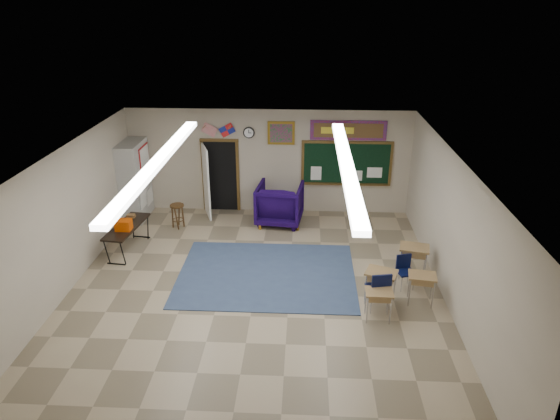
{
  "coord_description": "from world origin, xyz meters",
  "views": [
    {
      "loc": [
        1.01,
        -9.04,
        5.9
      ],
      "look_at": [
        0.47,
        1.5,
        1.31
      ],
      "focal_mm": 32.0,
      "sensor_mm": 36.0,
      "label": 1
    }
  ],
  "objects_px": {
    "wingback_armchair": "(280,204)",
    "student_desk_front_right": "(413,260)",
    "folding_table": "(128,237)",
    "student_desk_front_left": "(380,285)",
    "wooden_stool": "(178,216)"
  },
  "relations": [
    {
      "from": "wingback_armchair",
      "to": "folding_table",
      "type": "bearing_deg",
      "value": 33.89
    },
    {
      "from": "student_desk_front_right",
      "to": "folding_table",
      "type": "relative_size",
      "value": 0.45
    },
    {
      "from": "folding_table",
      "to": "wooden_stool",
      "type": "bearing_deg",
      "value": 63.77
    },
    {
      "from": "wingback_armchair",
      "to": "student_desk_front_left",
      "type": "xyz_separation_m",
      "value": [
        2.27,
        -3.85,
        -0.16
      ]
    },
    {
      "from": "student_desk_front_left",
      "to": "folding_table",
      "type": "xyz_separation_m",
      "value": [
        -5.93,
        1.98,
        -0.04
      ]
    },
    {
      "from": "wingback_armchair",
      "to": "student_desk_front_right",
      "type": "relative_size",
      "value": 1.63
    },
    {
      "from": "wingback_armchair",
      "to": "student_desk_front_right",
      "type": "bearing_deg",
      "value": 145.27
    },
    {
      "from": "wingback_armchair",
      "to": "student_desk_front_left",
      "type": "distance_m",
      "value": 4.47
    },
    {
      "from": "student_desk_front_left",
      "to": "folding_table",
      "type": "relative_size",
      "value": 0.43
    },
    {
      "from": "folding_table",
      "to": "wingback_armchair",
      "type": "bearing_deg",
      "value": 33.44
    },
    {
      "from": "wingback_armchair",
      "to": "student_desk_front_right",
      "type": "xyz_separation_m",
      "value": [
        3.14,
        -2.78,
        -0.14
      ]
    },
    {
      "from": "student_desk_front_left",
      "to": "wooden_stool",
      "type": "xyz_separation_m",
      "value": [
        -5.03,
        3.39,
        -0.07
      ]
    },
    {
      "from": "student_desk_front_right",
      "to": "folding_table",
      "type": "distance_m",
      "value": 6.86
    },
    {
      "from": "wingback_armchair",
      "to": "folding_table",
      "type": "relative_size",
      "value": 0.73
    },
    {
      "from": "student_desk_front_left",
      "to": "wooden_stool",
      "type": "distance_m",
      "value": 6.06
    }
  ]
}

